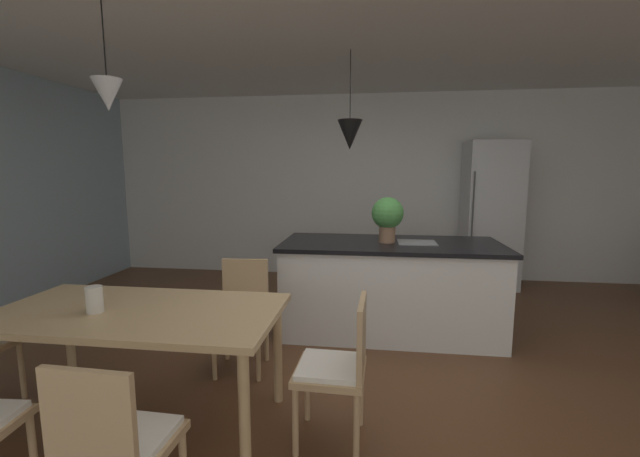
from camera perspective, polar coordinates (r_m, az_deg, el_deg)
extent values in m
cube|color=brown|center=(3.30, 7.69, -21.06)|extent=(10.00, 8.40, 0.04)
cube|color=white|center=(6.15, 7.94, 5.85)|extent=(10.00, 0.12, 2.70)
cube|color=tan|center=(2.75, -24.38, -10.73)|extent=(1.73, 0.88, 0.04)
cylinder|color=tan|center=(3.59, -31.84, -13.03)|extent=(0.06, 0.06, 0.73)
cylinder|color=tan|center=(2.90, -5.98, -16.79)|extent=(0.06, 0.06, 0.73)
cylinder|color=tan|center=(2.29, -10.62, -24.20)|extent=(0.06, 0.06, 0.73)
cube|color=tan|center=(2.11, -25.96, -26.00)|extent=(0.41, 0.41, 0.04)
cube|color=white|center=(2.09, -26.02, -25.20)|extent=(0.37, 0.37, 0.03)
cube|color=tan|center=(1.87, -29.87, -22.71)|extent=(0.38, 0.04, 0.42)
cylinder|color=tan|center=(2.70, -35.44, -24.35)|extent=(0.04, 0.04, 0.41)
cube|color=tan|center=(2.49, 1.43, -19.54)|extent=(0.41, 0.41, 0.04)
cube|color=white|center=(2.48, 1.44, -18.83)|extent=(0.37, 0.37, 0.03)
cube|color=tan|center=(2.38, 5.90, -14.87)|extent=(0.04, 0.38, 0.42)
cylinder|color=tan|center=(2.49, -3.50, -25.60)|extent=(0.04, 0.04, 0.41)
cylinder|color=tan|center=(2.77, -1.79, -21.77)|extent=(0.04, 0.04, 0.41)
cylinder|color=tan|center=(2.45, 5.18, -26.29)|extent=(0.04, 0.04, 0.41)
cylinder|color=tan|center=(2.74, 5.77, -22.28)|extent=(0.04, 0.04, 0.41)
cube|color=tan|center=(3.34, -11.12, -12.32)|extent=(0.43, 0.43, 0.04)
cube|color=white|center=(3.33, -11.13, -11.75)|extent=(0.39, 0.39, 0.03)
cube|color=tan|center=(3.43, -10.49, -7.68)|extent=(0.38, 0.06, 0.42)
cylinder|color=tan|center=(3.24, -8.71, -17.26)|extent=(0.04, 0.04, 0.41)
cylinder|color=tan|center=(3.32, -14.72, -16.77)|extent=(0.04, 0.04, 0.41)
cylinder|color=tan|center=(3.54, -7.56, -14.93)|extent=(0.04, 0.04, 0.41)
cylinder|color=tan|center=(3.62, -13.04, -14.57)|extent=(0.04, 0.04, 0.41)
cylinder|color=tan|center=(3.65, -36.50, -15.80)|extent=(0.04, 0.04, 0.41)
cube|color=silver|center=(4.09, 9.82, -8.30)|extent=(2.05, 0.91, 0.88)
cube|color=black|center=(3.98, 9.97, -2.22)|extent=(2.11, 0.97, 0.04)
cube|color=gray|center=(4.00, 13.53, -1.93)|extent=(0.36, 0.30, 0.01)
cube|color=silver|center=(5.99, 22.90, 1.77)|extent=(0.70, 0.64, 1.98)
cylinder|color=#4C4C4C|center=(5.59, 20.74, 1.46)|extent=(0.02, 0.02, 1.19)
cylinder|color=black|center=(2.96, -28.31, 23.53)|extent=(0.01, 0.01, 0.56)
cone|color=#B7B7B7|center=(2.88, -27.79, 16.36)|extent=(0.18, 0.18, 0.19)
cylinder|color=black|center=(4.00, 4.30, 19.56)|extent=(0.01, 0.01, 0.63)
cone|color=black|center=(3.94, 4.23, 13.05)|extent=(0.24, 0.24, 0.28)
cylinder|color=#8C664C|center=(3.97, 9.46, -0.82)|extent=(0.16, 0.16, 0.16)
sphere|color=#478C42|center=(3.94, 9.53, 2.17)|extent=(0.31, 0.31, 0.31)
cylinder|color=silver|center=(2.78, -29.24, -8.73)|extent=(0.10, 0.10, 0.16)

